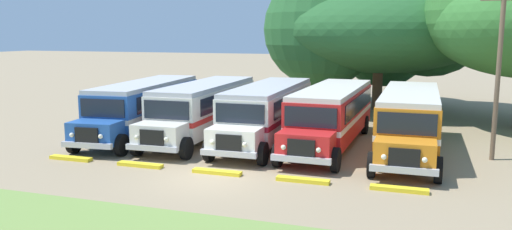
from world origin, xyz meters
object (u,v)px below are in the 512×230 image
Objects in this scene: parked_bus_slot_3 at (331,113)px; broad_shade_tree at (381,28)px; parked_bus_slot_4 at (410,118)px; parked_bus_slot_1 at (204,107)px; parked_bus_slot_2 at (267,110)px; parked_bus_slot_0 at (144,105)px; utility_pole at (499,68)px.

broad_shade_tree is (1.07, 13.24, 4.23)m from parked_bus_slot_3.
parked_bus_slot_3 is 3.70m from parked_bus_slot_4.
parked_bus_slot_1 is 1.00× the size of parked_bus_slot_4.
parked_bus_slot_2 is 6.97m from parked_bus_slot_4.
parked_bus_slot_1 is at bearing -87.45° from parked_bus_slot_3.
broad_shade_tree reaches higher than parked_bus_slot_1.
parked_bus_slot_0 is at bearing -89.19° from parked_bus_slot_4.
parked_bus_slot_2 is 1.00× the size of parked_bus_slot_3.
parked_bus_slot_3 is 0.69× the size of broad_shade_tree.
parked_bus_slot_1 is 0.69× the size of broad_shade_tree.
parked_bus_slot_0 is at bearing -84.25° from parked_bus_slot_1.
parked_bus_slot_2 is (6.84, 0.56, 0.00)m from parked_bus_slot_0.
parked_bus_slot_1 is 6.78m from parked_bus_slot_3.
parked_bus_slot_1 is at bearing -91.26° from parked_bus_slot_4.
parked_bus_slot_0 is 13.81m from parked_bus_slot_4.
parked_bus_slot_1 is at bearing -120.42° from broad_shade_tree.
parked_bus_slot_0 is at bearing 179.29° from utility_pole.
parked_bus_slot_1 and parked_bus_slot_3 have the same top height.
parked_bus_slot_0 is 1.01× the size of parked_bus_slot_3.
parked_bus_slot_0 is 10.14m from parked_bus_slot_3.
parked_bus_slot_1 is at bearing 177.33° from utility_pole.
parked_bus_slot_2 is 14.58m from broad_shade_tree.
utility_pole reaches higher than parked_bus_slot_2.
parked_bus_slot_1 is 10.47m from parked_bus_slot_4.
broad_shade_tree reaches higher than parked_bus_slot_3.
parked_bus_slot_4 is at bearing 86.40° from parked_bus_slot_3.
utility_pole is (3.52, -0.47, 2.39)m from parked_bus_slot_4.
utility_pole is at bearing 82.24° from parked_bus_slot_4.
broad_shade_tree is 15.42m from utility_pole.
parked_bus_slot_2 is at bearing 90.19° from parked_bus_slot_1.
parked_bus_slot_2 is 1.00× the size of parked_bus_slot_4.
parked_bus_slot_1 and parked_bus_slot_4 have the same top height.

